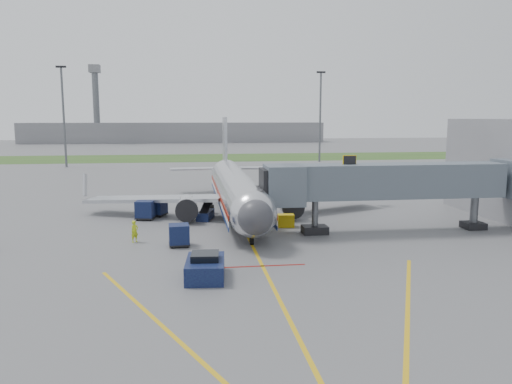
{
  "coord_description": "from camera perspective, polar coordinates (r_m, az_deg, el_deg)",
  "views": [
    {
      "loc": [
        -4.9,
        -36.92,
        10.19
      ],
      "look_at": [
        1.32,
        9.1,
        3.2
      ],
      "focal_mm": 35.0,
      "sensor_mm": 36.0,
      "label": 1
    }
  ],
  "objects": [
    {
      "name": "ground_power_cart",
      "position": [
        46.79,
        3.44,
        -3.3
      ],
      "size": [
        1.56,
        1.1,
        1.19
      ],
      "color": "gold",
      "rests_on": "ground"
    },
    {
      "name": "belt_loader",
      "position": [
        50.66,
        -5.78,
        -2.55
      ],
      "size": [
        1.97,
        3.97,
        1.87
      ],
      "color": "#0D0C35",
      "rests_on": "ground"
    },
    {
      "name": "ground",
      "position": [
        38.61,
        -0.13,
        -6.74
      ],
      "size": [
        400.0,
        400.0,
        0.0
      ],
      "primitive_type": "plane",
      "color": "#565659",
      "rests_on": "ground"
    },
    {
      "name": "light_mast_left",
      "position": [
        109.83,
        -21.14,
        8.3
      ],
      "size": [
        2.0,
        0.44,
        20.4
      ],
      "color": "#595B60",
      "rests_on": "ground"
    },
    {
      "name": "pushback_tug",
      "position": [
        32.36,
        -5.83,
        -8.57
      ],
      "size": [
        2.71,
        4.11,
        1.64
      ],
      "color": "#0D0C35",
      "rests_on": "ground"
    },
    {
      "name": "light_mast_right",
      "position": [
        115.85,
        7.35,
        8.78
      ],
      "size": [
        2.0,
        0.44,
        20.4
      ],
      "color": "#595B60",
      "rests_on": "ground"
    },
    {
      "name": "baggage_cart_a",
      "position": [
        51.28,
        -12.54,
        -2.0
      ],
      "size": [
        2.07,
        2.07,
        1.9
      ],
      "color": "#0D0C35",
      "rests_on": "ground"
    },
    {
      "name": "control_tower",
      "position": [
        205.07,
        -17.83,
        10.15
      ],
      "size": [
        4.0,
        4.0,
        30.0
      ],
      "color": "#595B60",
      "rests_on": "ground"
    },
    {
      "name": "baggage_cart_c",
      "position": [
        52.89,
        -11.25,
        -1.67
      ],
      "size": [
        2.29,
        2.29,
        1.86
      ],
      "color": "#0D0C35",
      "rests_on": "ground"
    },
    {
      "name": "distant_terminal",
      "position": [
        207.08,
        -9.16,
        6.74
      ],
      "size": [
        120.0,
        14.0,
        8.0
      ],
      "primitive_type": "cube",
      "color": "slate",
      "rests_on": "ground"
    },
    {
      "name": "baggage_cart_b",
      "position": [
        40.28,
        -8.78,
        -4.9
      ],
      "size": [
        1.73,
        1.73,
        1.74
      ],
      "color": "#0D0C35",
      "rests_on": "ground"
    },
    {
      "name": "jet_bridge",
      "position": [
        45.88,
        15.15,
        1.1
      ],
      "size": [
        25.3,
        4.0,
        6.9
      ],
      "color": "slate",
      "rests_on": "ground"
    },
    {
      "name": "grass_strip",
      "position": [
        127.42,
        -5.48,
        3.93
      ],
      "size": [
        300.0,
        25.0,
        0.01
      ],
      "primitive_type": "cube",
      "color": "#2D4C1E",
      "rests_on": "ground"
    },
    {
      "name": "apron_markings",
      "position": [
        31.61,
        1.66,
        -10.24
      ],
      "size": [
        21.52,
        50.0,
        0.01
      ],
      "color": "gold",
      "rests_on": "ground"
    },
    {
      "name": "airliner",
      "position": [
        52.94,
        -2.3,
        0.36
      ],
      "size": [
        32.1,
        35.67,
        10.25
      ],
      "color": "silver",
      "rests_on": "ground"
    },
    {
      "name": "ramp_worker",
      "position": [
        42.2,
        -13.7,
        -4.4
      ],
      "size": [
        0.78,
        0.76,
        1.81
      ],
      "primitive_type": "imported",
      "rotation": [
        0.0,
        0.0,
        0.7
      ],
      "color": "#B5CE18",
      "rests_on": "ground"
    }
  ]
}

